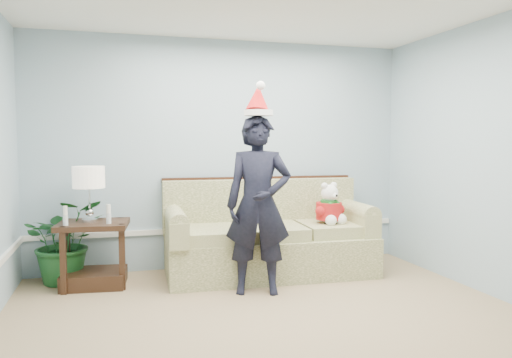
{
  "coord_description": "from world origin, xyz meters",
  "views": [
    {
      "loc": [
        -1.26,
        -3.34,
        1.51
      ],
      "look_at": [
        0.14,
        1.55,
        1.12
      ],
      "focal_mm": 35.0,
      "sensor_mm": 36.0,
      "label": 1
    }
  ],
  "objects": [
    {
      "name": "table_lamp",
      "position": [
        -1.51,
        2.04,
        1.11
      ],
      "size": [
        0.32,
        0.32,
        0.58
      ],
      "color": "silver",
      "rests_on": "side_table"
    },
    {
      "name": "wainscot_trim",
      "position": [
        -1.18,
        1.18,
        0.45
      ],
      "size": [
        4.49,
        4.99,
        0.06
      ],
      "color": "white",
      "rests_on": "room_shell"
    },
    {
      "name": "sofa",
      "position": [
        0.41,
        2.02,
        0.38
      ],
      "size": [
        2.35,
        1.09,
        1.08
      ],
      "rotation": [
        0.0,
        0.0,
        -0.04
      ],
      "color": "#5A6530",
      "rests_on": "room_shell"
    },
    {
      "name": "candle_pair",
      "position": [
        -1.53,
        1.87,
        0.76
      ],
      "size": [
        0.46,
        0.05,
        0.2
      ],
      "color": "silver",
      "rests_on": "side_table"
    },
    {
      "name": "room_shell",
      "position": [
        0.0,
        0.0,
        1.35
      ],
      "size": [
        4.54,
        5.04,
        2.74
      ],
      "color": "tan",
      "rests_on": "ground"
    },
    {
      "name": "santa_hat",
      "position": [
        0.1,
        1.35,
        1.89
      ],
      "size": [
        0.38,
        0.4,
        0.34
      ],
      "rotation": [
        0.0,
        0.0,
        -0.44
      ],
      "color": "white",
      "rests_on": "man"
    },
    {
      "name": "man",
      "position": [
        0.1,
        1.33,
        0.88
      ],
      "size": [
        0.73,
        0.57,
        1.76
      ],
      "primitive_type": "imported",
      "rotation": [
        0.0,
        0.0,
        -0.26
      ],
      "color": "black",
      "rests_on": "room_shell"
    },
    {
      "name": "side_table",
      "position": [
        -1.48,
        2.02,
        0.26
      ],
      "size": [
        0.76,
        0.66,
        0.67
      ],
      "rotation": [
        0.0,
        0.0,
        -0.12
      ],
      "color": "#3A2015",
      "rests_on": "room_shell"
    },
    {
      "name": "teddy_bear",
      "position": [
        1.09,
        1.85,
        0.74
      ],
      "size": [
        0.36,
        0.37,
        0.48
      ],
      "rotation": [
        0.0,
        0.0,
        0.28
      ],
      "color": "white",
      "rests_on": "sofa"
    },
    {
      "name": "houseplant",
      "position": [
        -1.78,
        2.23,
        0.45
      ],
      "size": [
        0.95,
        0.86,
        0.9
      ],
      "primitive_type": "imported",
      "rotation": [
        0.0,
        0.0,
        0.23
      ],
      "color": "#195023",
      "rests_on": "room_shell"
    }
  ]
}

